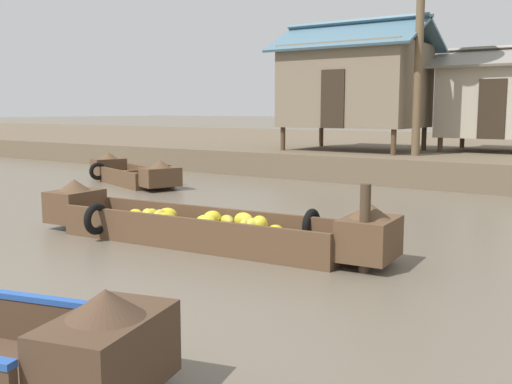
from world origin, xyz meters
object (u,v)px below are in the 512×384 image
object	(u,v)px
mooring_post	(365,229)
stilt_house_left	(355,84)
cargo_boat_upstream	(132,174)
stilt_house_mid_left	(503,99)
banana_boat	(201,225)

from	to	relation	value
mooring_post	stilt_house_left	bearing A→B (deg)	116.17
cargo_boat_upstream	mooring_post	xyz separation A→B (m)	(9.42, -4.89, 0.29)
stilt_house_mid_left	banana_boat	bearing A→B (deg)	-96.68
cargo_boat_upstream	stilt_house_mid_left	xyz separation A→B (m)	(8.14, 8.38, 2.16)
stilt_house_left	mooring_post	bearing A→B (deg)	-63.83
banana_boat	stilt_house_mid_left	world-z (taller)	stilt_house_mid_left
banana_boat	mooring_post	bearing A→B (deg)	-1.24
stilt_house_left	mooring_post	world-z (taller)	stilt_house_left
stilt_house_mid_left	mooring_post	world-z (taller)	stilt_house_mid_left
banana_boat	stilt_house_left	size ratio (longest dim) A/B	1.26
cargo_boat_upstream	mooring_post	distance (m)	10.61
cargo_boat_upstream	banana_boat	bearing A→B (deg)	-36.19
stilt_house_mid_left	mooring_post	xyz separation A→B (m)	(1.27, -13.27, -1.87)
cargo_boat_upstream	stilt_house_mid_left	size ratio (longest dim) A/B	1.01
stilt_house_left	stilt_house_mid_left	bearing A→B (deg)	26.65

